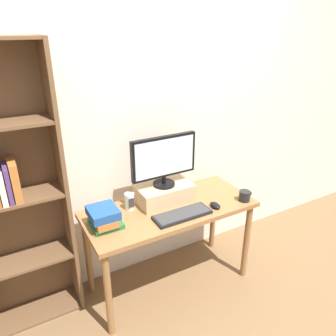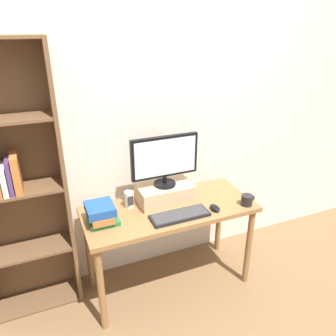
{
  "view_description": "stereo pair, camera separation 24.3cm",
  "coord_description": "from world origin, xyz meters",
  "px_view_note": "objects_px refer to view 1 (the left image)",
  "views": [
    {
      "loc": [
        -1.07,
        -1.9,
        2.05
      ],
      "look_at": [
        0.01,
        0.04,
        1.06
      ],
      "focal_mm": 35.0,
      "sensor_mm": 36.0,
      "label": 1
    },
    {
      "loc": [
        -0.86,
        -2.0,
        2.05
      ],
      "look_at": [
        0.01,
        0.04,
        1.06
      ],
      "focal_mm": 35.0,
      "sensor_mm": 36.0,
      "label": 2
    }
  ],
  "objects_px": {
    "keyboard": "(182,215)",
    "book_stack": "(104,218)",
    "desk_speaker": "(130,201)",
    "bookshelf_unit": "(11,195)",
    "riser_box": "(164,193)",
    "desk": "(170,218)",
    "computer_mouse": "(215,205)",
    "coffee_mug": "(245,196)",
    "computer_monitor": "(164,159)"
  },
  "relations": [
    {
      "from": "coffee_mug",
      "to": "computer_mouse",
      "type": "bearing_deg",
      "value": 174.07
    },
    {
      "from": "book_stack",
      "to": "coffee_mug",
      "type": "distance_m",
      "value": 1.11
    },
    {
      "from": "desk",
      "to": "computer_mouse",
      "type": "relative_size",
      "value": 12.73
    },
    {
      "from": "bookshelf_unit",
      "to": "computer_mouse",
      "type": "bearing_deg",
      "value": -16.93
    },
    {
      "from": "desk",
      "to": "computer_monitor",
      "type": "relative_size",
      "value": 2.5
    },
    {
      "from": "riser_box",
      "to": "coffee_mug",
      "type": "bearing_deg",
      "value": -28.56
    },
    {
      "from": "computer_mouse",
      "to": "book_stack",
      "type": "bearing_deg",
      "value": 168.81
    },
    {
      "from": "bookshelf_unit",
      "to": "coffee_mug",
      "type": "bearing_deg",
      "value": -15.18
    },
    {
      "from": "computer_mouse",
      "to": "keyboard",
      "type": "bearing_deg",
      "value": 177.0
    },
    {
      "from": "keyboard",
      "to": "book_stack",
      "type": "xyz_separation_m",
      "value": [
        -0.54,
        0.15,
        0.06
      ]
    },
    {
      "from": "keyboard",
      "to": "coffee_mug",
      "type": "bearing_deg",
      "value": -4.43
    },
    {
      "from": "computer_monitor",
      "to": "coffee_mug",
      "type": "relative_size",
      "value": 4.53
    },
    {
      "from": "desk",
      "to": "book_stack",
      "type": "distance_m",
      "value": 0.55
    },
    {
      "from": "coffee_mug",
      "to": "desk_speaker",
      "type": "bearing_deg",
      "value": 159.12
    },
    {
      "from": "bookshelf_unit",
      "to": "keyboard",
      "type": "distance_m",
      "value": 1.17
    },
    {
      "from": "riser_box",
      "to": "computer_monitor",
      "type": "bearing_deg",
      "value": -90.0
    },
    {
      "from": "riser_box",
      "to": "desk_speaker",
      "type": "distance_m",
      "value": 0.29
    },
    {
      "from": "bookshelf_unit",
      "to": "keyboard",
      "type": "xyz_separation_m",
      "value": [
        1.07,
        -0.4,
        -0.26
      ]
    },
    {
      "from": "desk_speaker",
      "to": "bookshelf_unit",
      "type": "bearing_deg",
      "value": 171.44
    },
    {
      "from": "desk",
      "to": "desk_speaker",
      "type": "height_order",
      "value": "desk_speaker"
    },
    {
      "from": "desk_speaker",
      "to": "computer_monitor",
      "type": "bearing_deg",
      "value": -3.78
    },
    {
      "from": "bookshelf_unit",
      "to": "computer_monitor",
      "type": "distance_m",
      "value": 1.08
    },
    {
      "from": "desk",
      "to": "keyboard",
      "type": "height_order",
      "value": "keyboard"
    },
    {
      "from": "computer_mouse",
      "to": "coffee_mug",
      "type": "height_order",
      "value": "coffee_mug"
    },
    {
      "from": "bookshelf_unit",
      "to": "computer_monitor",
      "type": "xyz_separation_m",
      "value": [
        1.06,
        -0.14,
        0.09
      ]
    },
    {
      "from": "keyboard",
      "to": "computer_mouse",
      "type": "relative_size",
      "value": 4.21
    },
    {
      "from": "desk",
      "to": "coffee_mug",
      "type": "bearing_deg",
      "value": -19.21
    },
    {
      "from": "coffee_mug",
      "to": "keyboard",
      "type": "bearing_deg",
      "value": 175.57
    },
    {
      "from": "computer_monitor",
      "to": "coffee_mug",
      "type": "distance_m",
      "value": 0.72
    },
    {
      "from": "coffee_mug",
      "to": "bookshelf_unit",
      "type": "bearing_deg",
      "value": 164.82
    },
    {
      "from": "book_stack",
      "to": "riser_box",
      "type": "bearing_deg",
      "value": 12.26
    },
    {
      "from": "computer_mouse",
      "to": "book_stack",
      "type": "relative_size",
      "value": 0.48
    },
    {
      "from": "desk",
      "to": "keyboard",
      "type": "bearing_deg",
      "value": -83.78
    },
    {
      "from": "riser_box",
      "to": "bookshelf_unit",
      "type": "bearing_deg",
      "value": 172.8
    },
    {
      "from": "riser_box",
      "to": "book_stack",
      "type": "xyz_separation_m",
      "value": [
        -0.53,
        -0.12,
        0.0
      ]
    },
    {
      "from": "desk_speaker",
      "to": "computer_mouse",
      "type": "bearing_deg",
      "value": -27.01
    },
    {
      "from": "desk_speaker",
      "to": "riser_box",
      "type": "bearing_deg",
      "value": -3.48
    },
    {
      "from": "computer_mouse",
      "to": "book_stack",
      "type": "height_order",
      "value": "book_stack"
    },
    {
      "from": "computer_monitor",
      "to": "computer_mouse",
      "type": "distance_m",
      "value": 0.53
    },
    {
      "from": "keyboard",
      "to": "desk_speaker",
      "type": "distance_m",
      "value": 0.41
    },
    {
      "from": "bookshelf_unit",
      "to": "computer_monitor",
      "type": "relative_size",
      "value": 3.75
    },
    {
      "from": "computer_monitor",
      "to": "desk",
      "type": "bearing_deg",
      "value": -94.08
    },
    {
      "from": "coffee_mug",
      "to": "computer_monitor",
      "type": "bearing_deg",
      "value": 151.56
    },
    {
      "from": "keyboard",
      "to": "coffee_mug",
      "type": "height_order",
      "value": "coffee_mug"
    },
    {
      "from": "book_stack",
      "to": "desk_speaker",
      "type": "xyz_separation_m",
      "value": [
        0.25,
        0.13,
        -0.01
      ]
    },
    {
      "from": "coffee_mug",
      "to": "desk",
      "type": "bearing_deg",
      "value": 160.79
    },
    {
      "from": "book_stack",
      "to": "desk_speaker",
      "type": "bearing_deg",
      "value": 28.46
    },
    {
      "from": "riser_box",
      "to": "book_stack",
      "type": "distance_m",
      "value": 0.54
    },
    {
      "from": "desk",
      "to": "bookshelf_unit",
      "type": "bearing_deg",
      "value": 167.08
    },
    {
      "from": "keyboard",
      "to": "desk_speaker",
      "type": "relative_size",
      "value": 3.34
    }
  ]
}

